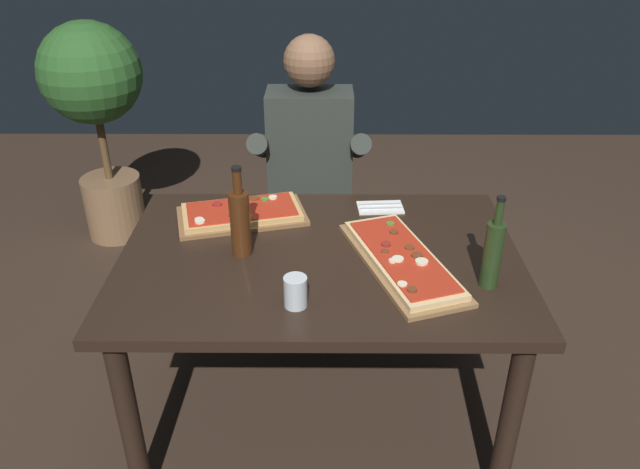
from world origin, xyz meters
TOP-DOWN VIEW (x-y plane):
  - ground_plane at (0.00, 0.00)m, footprint 6.40×6.40m
  - dining_table at (0.00, 0.00)m, footprint 1.40×0.96m
  - pizza_rectangular_front at (-0.30, 0.27)m, footprint 0.53×0.37m
  - pizza_rectangular_left at (0.28, -0.07)m, footprint 0.41×0.65m
  - wine_bottle_dark at (0.54, -0.19)m, footprint 0.06×0.06m
  - oil_bottle_amber at (-0.27, 0.01)m, footprint 0.07×0.07m
  - tumbler_near_camera at (-0.07, -0.30)m, footprint 0.07×0.07m
  - napkin_cutlery_set at (0.24, 0.35)m, footprint 0.19×0.12m
  - diner_chair at (-0.05, 0.86)m, footprint 0.44×0.44m
  - seated_diner at (-0.05, 0.74)m, footprint 0.53×0.41m
  - potted_plant_corner at (-1.25, 1.46)m, footprint 0.55×0.55m

SIDE VIEW (x-z plane):
  - ground_plane at x=0.00m, z-range 0.00..0.00m
  - diner_chair at x=-0.05m, z-range 0.05..0.92m
  - dining_table at x=0.00m, z-range 0.27..1.01m
  - seated_diner at x=-0.05m, z-range 0.08..1.41m
  - napkin_cutlery_set at x=0.24m, z-range 0.74..0.75m
  - pizza_rectangular_front at x=-0.30m, z-range 0.74..0.78m
  - pizza_rectangular_left at x=0.28m, z-range 0.73..0.78m
  - tumbler_near_camera at x=-0.07m, z-range 0.73..0.83m
  - potted_plant_corner at x=-1.25m, z-range 0.19..1.45m
  - wine_bottle_dark at x=0.54m, z-range 0.71..1.02m
  - oil_bottle_amber at x=-0.27m, z-range 0.70..1.03m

